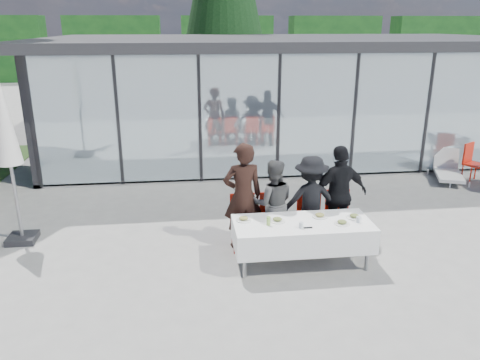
# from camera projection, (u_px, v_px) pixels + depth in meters

# --- Properties ---
(ground) EXTENTS (90.00, 90.00, 0.00)m
(ground) POSITION_uv_depth(u_px,v_px,m) (264.00, 254.00, 8.18)
(ground) COLOR gray
(ground) RESTS_ON ground
(pavilion) EXTENTS (14.80, 8.80, 3.44)m
(pavilion) POSITION_uv_depth(u_px,v_px,m) (283.00, 77.00, 15.42)
(pavilion) COLOR gray
(pavilion) RESTS_ON ground
(treeline) EXTENTS (62.50, 2.00, 4.40)m
(treeline) POSITION_uv_depth(u_px,v_px,m) (172.00, 48.00, 33.63)
(treeline) COLOR #123B15
(treeline) RESTS_ON ground
(dining_table) EXTENTS (2.26, 0.96, 0.75)m
(dining_table) POSITION_uv_depth(u_px,v_px,m) (302.00, 234.00, 7.69)
(dining_table) COLOR white
(dining_table) RESTS_ON ground
(diner_a) EXTENTS (0.78, 0.78, 1.92)m
(diner_a) POSITION_uv_depth(u_px,v_px,m) (243.00, 196.00, 8.18)
(diner_a) COLOR black
(diner_a) RESTS_ON ground
(diner_chair_a) EXTENTS (0.44, 0.44, 0.97)m
(diner_chair_a) POSITION_uv_depth(u_px,v_px,m) (243.00, 219.00, 8.29)
(diner_chair_a) COLOR red
(diner_chair_a) RESTS_ON ground
(diner_b) EXTENTS (0.84, 0.84, 1.60)m
(diner_b) POSITION_uv_depth(u_px,v_px,m) (273.00, 203.00, 8.29)
(diner_b) COLOR #4E4E4E
(diner_b) RESTS_ON ground
(diner_chair_b) EXTENTS (0.44, 0.44, 0.97)m
(diner_chair_b) POSITION_uv_depth(u_px,v_px,m) (273.00, 217.00, 8.35)
(diner_chair_b) COLOR red
(diner_chair_b) RESTS_ON ground
(diner_c) EXTENTS (1.08, 1.08, 1.64)m
(diner_c) POSITION_uv_depth(u_px,v_px,m) (310.00, 200.00, 8.36)
(diner_c) COLOR black
(diner_c) RESTS_ON ground
(diner_chair_c) EXTENTS (0.44, 0.44, 0.97)m
(diner_chair_c) POSITION_uv_depth(u_px,v_px,m) (310.00, 216.00, 8.43)
(diner_chair_c) COLOR red
(diner_chair_c) RESTS_ON ground
(diner_d) EXTENTS (1.22, 1.22, 1.81)m
(diner_d) POSITION_uv_depth(u_px,v_px,m) (339.00, 195.00, 8.39)
(diner_d) COLOR black
(diner_d) RESTS_ON ground
(diner_chair_d) EXTENTS (0.44, 0.44, 0.97)m
(diner_chair_d) POSITION_uv_depth(u_px,v_px,m) (338.00, 214.00, 8.49)
(diner_chair_d) COLOR red
(diner_chair_d) RESTS_ON ground
(plate_a) EXTENTS (0.26, 0.26, 0.07)m
(plate_a) POSITION_uv_depth(u_px,v_px,m) (244.00, 219.00, 7.68)
(plate_a) COLOR white
(plate_a) RESTS_ON dining_table
(plate_b) EXTENTS (0.26, 0.26, 0.07)m
(plate_b) POSITION_uv_depth(u_px,v_px,m) (277.00, 220.00, 7.64)
(plate_b) COLOR white
(plate_b) RESTS_ON dining_table
(plate_c) EXTENTS (0.26, 0.26, 0.07)m
(plate_c) POSITION_uv_depth(u_px,v_px,m) (320.00, 216.00, 7.81)
(plate_c) COLOR white
(plate_c) RESTS_ON dining_table
(plate_d) EXTENTS (0.26, 0.26, 0.07)m
(plate_d) POSITION_uv_depth(u_px,v_px,m) (354.00, 216.00, 7.78)
(plate_d) COLOR white
(plate_d) RESTS_ON dining_table
(plate_extra) EXTENTS (0.26, 0.26, 0.07)m
(plate_extra) POSITION_uv_depth(u_px,v_px,m) (342.00, 223.00, 7.54)
(plate_extra) COLOR white
(plate_extra) RESTS_ON dining_table
(juice_bottle) EXTENTS (0.06, 0.06, 0.14)m
(juice_bottle) POSITION_uv_depth(u_px,v_px,m) (268.00, 221.00, 7.48)
(juice_bottle) COLOR #8AB54B
(juice_bottle) RESTS_ON dining_table
(drinking_glasses) EXTENTS (1.05, 0.18, 0.10)m
(drinking_glasses) POSITION_uv_depth(u_px,v_px,m) (330.00, 222.00, 7.49)
(drinking_glasses) COLOR silver
(drinking_glasses) RESTS_ON dining_table
(folded_eyeglasses) EXTENTS (0.14, 0.03, 0.01)m
(folded_eyeglasses) POSITION_uv_depth(u_px,v_px,m) (308.00, 228.00, 7.39)
(folded_eyeglasses) COLOR black
(folded_eyeglasses) RESTS_ON dining_table
(spare_chair_a) EXTENTS (0.60, 0.60, 0.97)m
(spare_chair_a) POSITION_uv_depth(u_px,v_px,m) (471.00, 160.00, 11.85)
(spare_chair_a) COLOR red
(spare_chair_a) RESTS_ON ground
(spare_chair_b) EXTENTS (0.58, 0.58, 0.97)m
(spare_chair_b) POSITION_uv_depth(u_px,v_px,m) (436.00, 151.00, 12.76)
(spare_chair_b) COLOR red
(spare_chair_b) RESTS_ON ground
(market_umbrella) EXTENTS (0.50, 0.50, 3.00)m
(market_umbrella) POSITION_uv_depth(u_px,v_px,m) (6.00, 134.00, 8.01)
(market_umbrella) COLOR black
(market_umbrella) RESTS_ON ground
(lounger) EXTENTS (1.03, 1.46, 0.72)m
(lounger) POSITION_uv_depth(u_px,v_px,m) (448.00, 169.00, 12.06)
(lounger) COLOR silver
(lounger) RESTS_ON ground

